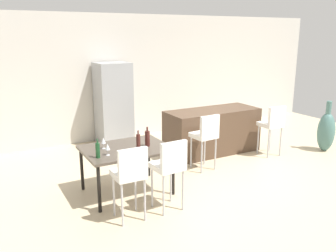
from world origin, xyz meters
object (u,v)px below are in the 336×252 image
(kitchen_island, at_px, (212,131))
(wine_bottle_middle, at_px, (98,150))
(wine_bottle_end, at_px, (147,138))
(dining_chair_far, at_px, (170,164))
(wine_bottle_near, at_px, (138,142))
(wine_glass_left, at_px, (108,147))
(wine_glass_right, at_px, (103,141))
(bar_chair_middle, at_px, (273,123))
(dining_chair_near, at_px, (130,172))
(refrigerator, at_px, (113,104))
(dining_table, at_px, (126,152))
(bar_chair_left, at_px, (206,134))
(floor_vase, at_px, (326,131))

(kitchen_island, xyz_separation_m, wine_bottle_middle, (-2.86, -1.20, 0.39))
(kitchen_island, distance_m, wine_bottle_end, 2.30)
(dining_chair_far, bearing_deg, wine_bottle_near, 105.82)
(wine_bottle_middle, xyz_separation_m, wine_bottle_near, (0.64, 0.02, 0.02))
(wine_bottle_middle, bearing_deg, wine_glass_left, 12.43)
(wine_bottle_end, relative_size, wine_glass_right, 1.78)
(bar_chair_middle, distance_m, dining_chair_near, 3.72)
(bar_chair_middle, bearing_deg, refrigerator, 136.39)
(dining_table, relative_size, wine_bottle_end, 4.24)
(bar_chair_middle, height_order, wine_glass_left, bar_chair_middle)
(bar_chair_left, bearing_deg, dining_chair_near, -151.54)
(wine_bottle_middle, bearing_deg, dining_chair_far, -37.10)
(wine_bottle_end, xyz_separation_m, wine_bottle_near, (-0.22, -0.14, 0.00))
(wine_bottle_middle, distance_m, floor_vase, 5.07)
(dining_chair_far, relative_size, floor_vase, 0.97)
(dining_chair_far, xyz_separation_m, wine_glass_right, (-0.61, 0.98, 0.17))
(bar_chair_left, height_order, wine_bottle_end, bar_chair_left)
(wine_bottle_end, relative_size, wine_bottle_near, 0.99)
(dining_chair_near, distance_m, wine_glass_left, 0.68)
(kitchen_island, xyz_separation_m, refrigerator, (-1.58, 1.62, 0.46))
(dining_chair_far, distance_m, refrigerator, 3.48)
(bar_chair_left, distance_m, dining_table, 1.64)
(wine_bottle_middle, distance_m, wine_glass_left, 0.16)
(dining_chair_near, xyz_separation_m, wine_glass_left, (-0.07, 0.66, 0.17))
(dining_table, relative_size, wine_bottle_middle, 4.71)
(bar_chair_left, relative_size, dining_chair_far, 1.00)
(bar_chair_left, xyz_separation_m, dining_table, (-1.63, -0.19, -0.02))
(wine_glass_right, bearing_deg, wine_bottle_near, -37.98)
(kitchen_island, xyz_separation_m, bar_chair_left, (-0.71, -0.78, 0.24))
(wine_bottle_near, xyz_separation_m, floor_vase, (4.41, 0.07, -0.44))
(wine_glass_right, xyz_separation_m, refrigerator, (1.08, 2.46, 0.06))
(bar_chair_middle, xyz_separation_m, dining_table, (-3.28, -0.19, -0.02))
(bar_chair_middle, height_order, wine_bottle_near, wine_bottle_near)
(dining_chair_far, distance_m, wine_bottle_middle, 1.04)
(bar_chair_middle, relative_size, wine_glass_right, 6.03)
(dining_chair_near, bearing_deg, dining_table, 70.92)
(wine_bottle_near, height_order, wine_glass_right, wine_bottle_near)
(wine_glass_right, xyz_separation_m, floor_vase, (4.84, -0.26, -0.43))
(wine_glass_left, height_order, floor_vase, floor_vase)
(bar_chair_left, bearing_deg, wine_glass_right, -178.15)
(dining_chair_far, height_order, wine_glass_right, dining_chair_far)
(wine_bottle_near, bearing_deg, dining_chair_near, -122.60)
(dining_table, height_order, wine_bottle_end, wine_bottle_end)
(wine_bottle_end, bearing_deg, floor_vase, -0.86)
(wine_glass_left, xyz_separation_m, refrigerator, (1.13, 2.78, 0.06))
(dining_chair_near, distance_m, wine_bottle_near, 0.78)
(dining_chair_near, height_order, wine_bottle_near, wine_bottle_near)
(bar_chair_middle, distance_m, wine_bottle_near, 3.19)
(bar_chair_middle, relative_size, wine_glass_left, 6.03)
(wine_glass_left, bearing_deg, wine_glass_right, 81.58)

